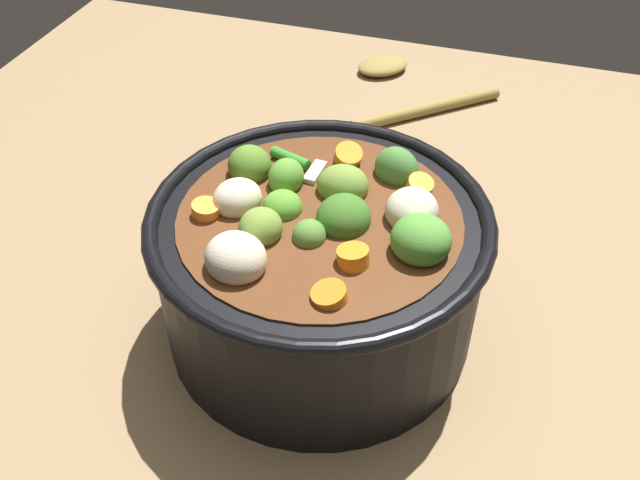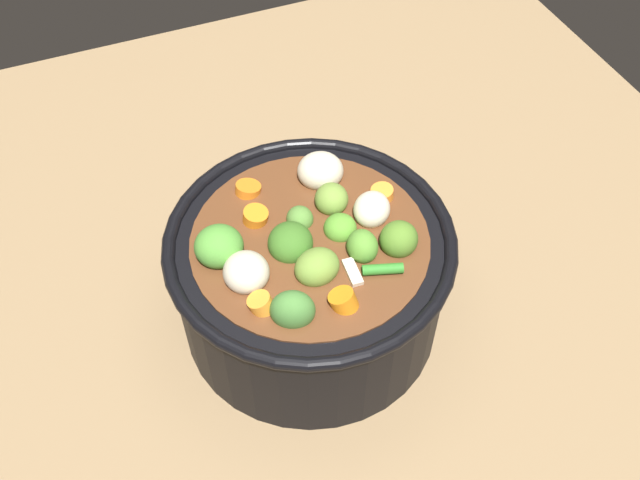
# 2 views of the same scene
# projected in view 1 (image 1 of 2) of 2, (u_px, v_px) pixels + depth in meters

# --- Properties ---
(ground_plane) EXTENTS (1.10, 1.10, 0.00)m
(ground_plane) POSITION_uv_depth(u_px,v_px,m) (320.00, 324.00, 0.63)
(ground_plane) COLOR #8C704C
(cooking_pot) EXTENTS (0.27, 0.27, 0.15)m
(cooking_pot) POSITION_uv_depth(u_px,v_px,m) (320.00, 267.00, 0.58)
(cooking_pot) COLOR black
(cooking_pot) RESTS_ON ground_plane
(wooden_spoon) EXTENTS (0.20, 0.20, 0.02)m
(wooden_spoon) POSITION_uv_depth(u_px,v_px,m) (401.00, 84.00, 0.93)
(wooden_spoon) COLOR olive
(wooden_spoon) RESTS_ON ground_plane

